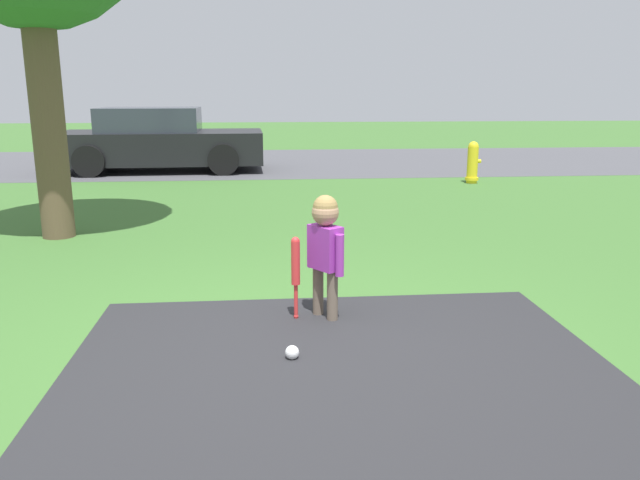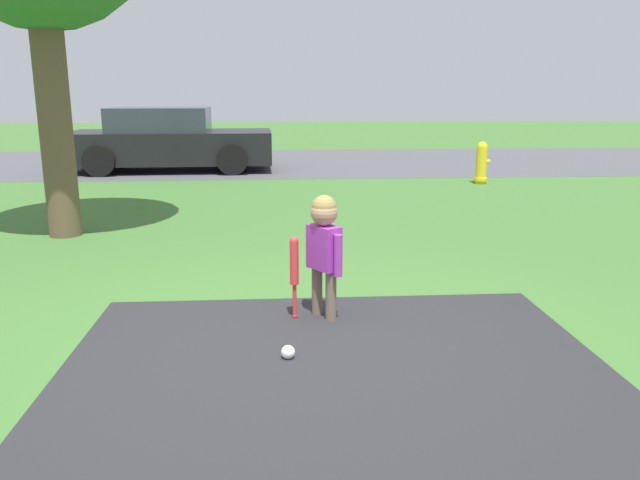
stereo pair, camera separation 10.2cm
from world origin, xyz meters
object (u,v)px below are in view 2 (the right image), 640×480
(baseball_bat, at_px, (294,266))
(sports_ball, at_px, (288,352))
(fire_hydrant, at_px, (481,163))
(parked_car, at_px, (169,141))
(child, at_px, (324,239))

(baseball_bat, bearing_deg, sports_ball, -95.06)
(fire_hydrant, height_order, parked_car, parked_car)
(child, bearing_deg, sports_ball, -56.24)
(parked_car, bearing_deg, sports_ball, -78.45)
(baseball_bat, height_order, sports_ball, baseball_bat)
(child, height_order, fire_hydrant, child)
(sports_ball, xyz_separation_m, fire_hydrant, (3.51, 7.14, 0.31))
(baseball_bat, xyz_separation_m, fire_hydrant, (3.45, 6.46, -0.03))
(fire_hydrant, distance_m, parked_car, 6.18)
(parked_car, bearing_deg, child, -75.80)
(child, distance_m, fire_hydrant, 7.22)
(baseball_bat, bearing_deg, parked_car, 104.59)
(child, bearing_deg, parked_car, 160.72)
(child, distance_m, parked_car, 9.09)
(baseball_bat, distance_m, fire_hydrant, 7.32)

